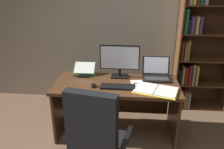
{
  "coord_description": "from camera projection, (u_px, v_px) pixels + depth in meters",
  "views": [
    {
      "loc": [
        0.12,
        -1.43,
        1.9
      ],
      "look_at": [
        -0.11,
        1.1,
        0.88
      ],
      "focal_mm": 36.18,
      "sensor_mm": 36.0,
      "label": 1
    }
  ],
  "objects": [
    {
      "name": "wall_back",
      "position": [
        125.0,
        24.0,
        3.61
      ],
      "size": [
        5.12,
        0.12,
        2.63
      ],
      "primitive_type": "cube",
      "color": "#A89E8E",
      "rests_on": "ground"
    },
    {
      "name": "monitor",
      "position": [
        120.0,
        61.0,
        2.96
      ],
      "size": [
        0.52,
        0.16,
        0.43
      ],
      "color": "black",
      "rests_on": "desk"
    },
    {
      "name": "reading_stand_with_book",
      "position": [
        85.0,
        69.0,
        3.09
      ],
      "size": [
        0.3,
        0.23,
        0.15
      ],
      "color": "black",
      "rests_on": "desk"
    },
    {
      "name": "desk",
      "position": [
        117.0,
        95.0,
        2.98
      ],
      "size": [
        1.56,
        0.7,
        0.74
      ],
      "color": "#4C2D19",
      "rests_on": "ground"
    },
    {
      "name": "office_chair",
      "position": [
        96.0,
        144.0,
        2.2
      ],
      "size": [
        0.67,
        0.6,
        1.06
      ],
      "rotation": [
        0.0,
        0.0,
        -0.2
      ],
      "color": "black",
      "rests_on": "ground"
    },
    {
      "name": "bookshelf",
      "position": [
        198.0,
        49.0,
        3.43
      ],
      "size": [
        0.82,
        0.3,
        2.04
      ],
      "color": "#4C2D19",
      "rests_on": "ground"
    },
    {
      "name": "open_binder",
      "position": [
        156.0,
        90.0,
        2.63
      ],
      "size": [
        0.56,
        0.45,
        0.02
      ],
      "rotation": [
        0.0,
        0.0,
        -0.3
      ],
      "color": "yellow",
      "rests_on": "desk"
    },
    {
      "name": "pen",
      "position": [
        139.0,
        83.0,
        2.81
      ],
      "size": [
        0.14,
        0.03,
        0.01
      ],
      "primitive_type": "cylinder",
      "rotation": [
        0.0,
        1.57,
        0.14
      ],
      "color": "black",
      "rests_on": "notepad"
    },
    {
      "name": "notepad",
      "position": [
        137.0,
        84.0,
        2.82
      ],
      "size": [
        0.18,
        0.23,
        0.01
      ],
      "primitive_type": "cube",
      "rotation": [
        0.0,
        0.0,
        0.16
      ],
      "color": "silver",
      "rests_on": "desk"
    },
    {
      "name": "computer_mouse",
      "position": [
        93.0,
        85.0,
        2.74
      ],
      "size": [
        0.06,
        0.1,
        0.04
      ],
      "primitive_type": "ellipsoid",
      "color": "black",
      "rests_on": "desk"
    },
    {
      "name": "keyboard",
      "position": [
        118.0,
        87.0,
        2.71
      ],
      "size": [
        0.42,
        0.15,
        0.02
      ],
      "primitive_type": "cube",
      "color": "black",
      "rests_on": "desk"
    },
    {
      "name": "laptop",
      "position": [
        156.0,
        74.0,
        2.99
      ],
      "size": [
        0.36,
        0.32,
        0.26
      ],
      "color": "black",
      "rests_on": "desk"
    }
  ]
}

